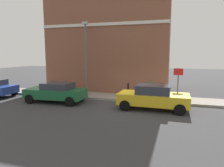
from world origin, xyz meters
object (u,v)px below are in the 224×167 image
at_px(lamppost, 86,55).
at_px(utility_cabinet, 150,91).
at_px(car_green, 56,92).
at_px(street_sign, 178,80).
at_px(bollard_near_cabinet, 128,89).
at_px(car_yellow, 153,97).

bearing_deg(lamppost, utility_cabinet, -91.79).
distance_m(car_green, street_sign, 8.36).
bearing_deg(bollard_near_cabinet, car_yellow, -141.19).
bearing_deg(street_sign, car_yellow, 139.50).
height_order(car_yellow, lamppost, lamppost).
bearing_deg(lamppost, street_sign, -97.99).
xyz_separation_m(car_yellow, bollard_near_cabinet, (2.62, 2.11, -0.07)).
bearing_deg(car_yellow, utility_cabinet, -78.13).
bearing_deg(utility_cabinet, street_sign, -113.31).
bearing_deg(bollard_near_cabinet, car_green, 120.31).
height_order(bollard_near_cabinet, lamppost, lamppost).
distance_m(car_green, lamppost, 3.90).
distance_m(bollard_near_cabinet, street_sign, 3.80).
distance_m(car_yellow, street_sign, 2.40).
bearing_deg(car_green, street_sign, -169.25).
bearing_deg(car_yellow, lamppost, -24.39).
height_order(street_sign, lamppost, lamppost).
bearing_deg(utility_cabinet, car_yellow, -169.40).
relative_size(utility_cabinet, bollard_near_cabinet, 1.11).
bearing_deg(utility_cabinet, bollard_near_cabinet, 86.51).
bearing_deg(lamppost, bollard_near_cabinet, -90.99).
xyz_separation_m(utility_cabinet, lamppost, (0.16, 5.11, 2.62)).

